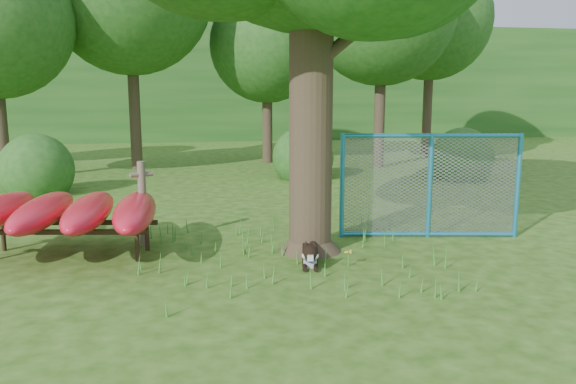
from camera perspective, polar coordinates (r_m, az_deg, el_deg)
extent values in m
plane|color=#264D0F|center=(7.57, 0.06, -9.09)|extent=(80.00, 80.00, 0.00)
cylinder|color=#36291D|center=(8.67, 2.36, 10.90)|extent=(0.67, 0.67, 5.23)
cone|color=#36291D|center=(8.95, 2.25, -4.34)|extent=(1.01, 1.01, 0.52)
cylinder|color=#36291D|center=(8.87, 6.51, 15.57)|extent=(1.45, 0.69, 1.11)
cylinder|color=#36291D|center=(8.87, -1.37, 18.34)|extent=(1.15, 0.76, 1.07)
cylinder|color=brown|center=(9.47, -14.54, -1.15)|extent=(0.17, 0.17, 1.39)
cylinder|color=brown|center=(9.39, -14.67, 1.74)|extent=(0.37, 0.22, 0.08)
cylinder|color=black|center=(8.66, -15.07, -5.46)|extent=(0.08, 0.08, 0.44)
cylinder|color=black|center=(10.02, -26.94, -4.12)|extent=(0.08, 0.08, 0.44)
cylinder|color=black|center=(9.24, -14.12, -4.45)|extent=(0.08, 0.08, 0.44)
cube|color=black|center=(8.96, -22.23, -3.79)|extent=(2.61, 0.50, 0.07)
cube|color=black|center=(9.52, -20.89, -2.92)|extent=(2.61, 0.50, 0.07)
ellipsoid|color=red|center=(9.32, -23.65, -1.83)|extent=(0.77, 2.66, 0.42)
ellipsoid|color=red|center=(9.07, -19.57, -1.87)|extent=(0.68, 2.65, 0.42)
ellipsoid|color=red|center=(8.86, -15.27, -1.91)|extent=(0.65, 2.64, 0.42)
cube|color=black|center=(8.39, 2.24, -6.43)|extent=(0.34, 0.64, 0.21)
cube|color=beige|center=(8.15, 2.26, -7.00)|extent=(0.21, 0.16, 0.19)
sphere|color=black|center=(7.95, 2.27, -6.20)|extent=(0.22, 0.22, 0.22)
cube|color=beige|center=(7.86, 2.28, -6.66)|extent=(0.11, 0.14, 0.08)
sphere|color=beige|center=(7.95, 1.77, -6.47)|extent=(0.10, 0.10, 0.10)
sphere|color=beige|center=(7.95, 2.77, -6.48)|extent=(0.10, 0.10, 0.10)
cone|color=black|center=(7.95, 1.84, -5.30)|extent=(0.11, 0.12, 0.11)
cone|color=black|center=(7.95, 2.71, -5.30)|extent=(0.08, 0.09, 0.11)
cylinder|color=black|center=(8.04, 1.70, -7.62)|extent=(0.11, 0.27, 0.06)
cylinder|color=black|center=(8.04, 2.82, -7.63)|extent=(0.11, 0.27, 0.06)
sphere|color=black|center=(8.69, 2.52, -5.27)|extent=(0.14, 0.14, 0.14)
torus|color=blue|center=(8.03, 2.27, -6.42)|extent=(0.22, 0.11, 0.22)
cylinder|color=teal|center=(9.70, 5.52, 0.64)|extent=(0.09, 0.09, 1.81)
cylinder|color=teal|center=(9.95, 14.20, 0.61)|extent=(0.09, 0.09, 1.81)
cylinder|color=teal|center=(10.41, 22.30, 0.57)|extent=(0.09, 0.09, 1.81)
cylinder|color=teal|center=(9.85, 14.42, 5.58)|extent=(2.98, 0.62, 0.07)
cylinder|color=teal|center=(10.12, 14.00, -4.17)|extent=(2.98, 0.62, 0.07)
plane|color=gray|center=(9.95, 14.20, 0.61)|extent=(2.97, 0.55, 3.02)
cylinder|color=#408A2D|center=(8.23, 6.15, -6.81)|extent=(0.02, 0.02, 0.21)
sphere|color=gold|center=(8.20, 6.16, -6.10)|extent=(0.04, 0.04, 0.04)
sphere|color=gold|center=(8.23, 6.38, -5.96)|extent=(0.04, 0.04, 0.04)
sphere|color=gold|center=(8.22, 5.87, -6.13)|extent=(0.04, 0.04, 0.04)
sphere|color=gold|center=(8.18, 6.38, -6.14)|extent=(0.04, 0.04, 0.04)
sphere|color=gold|center=(8.17, 6.08, -6.08)|extent=(0.04, 0.04, 0.04)
cylinder|color=#36291D|center=(19.13, -15.40, 10.12)|extent=(0.36, 0.36, 5.25)
cylinder|color=#36291D|center=(20.24, -2.12, 8.46)|extent=(0.36, 0.36, 3.85)
sphere|color=#1F521A|center=(20.30, -2.16, 14.68)|extent=(4.00, 4.00, 4.00)
cylinder|color=#36291D|center=(19.09, 9.33, 9.61)|extent=(0.36, 0.36, 4.76)
sphere|color=#1F521A|center=(19.27, 9.57, 17.72)|extent=(4.80, 4.80, 4.80)
cylinder|color=#36291D|center=(22.98, 14.03, 9.67)|extent=(0.36, 0.36, 4.90)
sphere|color=#1F521A|center=(23.15, 14.33, 16.61)|extent=(4.60, 4.60, 4.60)
sphere|color=#1F521A|center=(15.23, -24.03, -0.22)|extent=(1.80, 1.80, 1.80)
sphere|color=#1F521A|center=(17.10, 17.15, 1.25)|extent=(1.80, 1.80, 1.80)
sphere|color=#1F521A|center=(16.56, 1.51, 1.42)|extent=(1.80, 1.80, 1.80)
cube|color=#1F521A|center=(35.07, -7.99, 10.80)|extent=(80.00, 12.00, 6.00)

